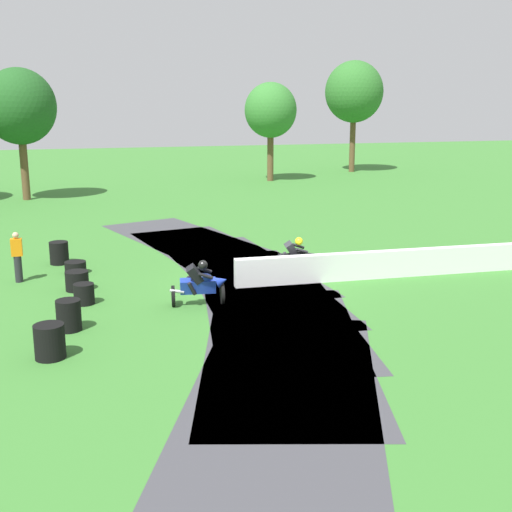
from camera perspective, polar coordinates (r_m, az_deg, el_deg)
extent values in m
plane|color=#38752D|center=(20.80, 0.20, -2.59)|extent=(120.00, 120.00, 0.00)
cube|color=#3D3D42|center=(13.57, 2.37, -11.67)|extent=(6.84, 9.98, 0.01)
cube|color=#3D3D42|center=(15.95, 2.50, -7.71)|extent=(5.95, 9.90, 0.01)
cube|color=#3D3D42|center=(18.37, 1.65, -4.78)|extent=(4.98, 9.69, 0.01)
cube|color=#3D3D42|center=(20.80, 0.19, -2.58)|extent=(3.94, 9.34, 0.01)
cube|color=#3D3D42|center=(23.19, -1.69, -0.87)|extent=(4.57, 9.56, 0.01)
cube|color=#3D3D42|center=(25.55, -3.86, 0.45)|extent=(5.57, 9.83, 0.01)
cube|color=#3D3D42|center=(27.84, -6.24, 1.50)|extent=(6.50, 9.96, 0.01)
cube|color=white|center=(22.74, 14.61, -0.45)|extent=(13.15, 0.61, 0.90)
cylinder|color=black|center=(18.99, -2.92, -3.27)|extent=(0.16, 0.73, 0.73)
cylinder|color=black|center=(18.90, -7.15, -3.44)|extent=(0.16, 0.73, 0.73)
cube|color=#1E38B2|center=(18.78, -5.03, -2.57)|extent=(1.03, 0.47, 0.46)
ellipsoid|color=#1E38B2|center=(18.67, -4.48, -1.86)|extent=(0.47, 0.37, 0.30)
cone|color=#1E38B2|center=(18.78, -2.96, -2.17)|extent=(0.43, 0.42, 0.47)
cylinder|color=#B2B2B7|center=(18.69, -6.84, -3.04)|extent=(0.42, 0.13, 0.18)
cube|color=black|center=(18.59, -5.28, -1.56)|extent=(0.53, 0.42, 0.62)
sphere|color=black|center=(18.47, -4.60, -0.77)|extent=(0.26, 0.26, 0.26)
cylinder|color=black|center=(18.75, -4.47, -1.19)|extent=(0.43, 0.12, 0.24)
cylinder|color=black|center=(18.44, -4.37, -1.73)|extent=(0.43, 0.12, 0.24)
cylinder|color=black|center=(18.92, -5.62, -2.27)|extent=(0.29, 0.20, 0.42)
cylinder|color=black|center=(18.61, -5.54, -2.82)|extent=(0.29, 0.20, 0.42)
cylinder|color=black|center=(22.01, 4.89, -0.93)|extent=(0.10, 0.71, 0.71)
cylinder|color=black|center=(21.58, 1.40, -1.19)|extent=(0.10, 0.71, 0.71)
cube|color=black|center=(21.65, 3.23, -0.35)|extent=(1.00, 0.37, 0.45)
ellipsoid|color=black|center=(21.60, 3.73, 0.31)|extent=(0.44, 0.33, 0.29)
cone|color=black|center=(21.83, 4.94, 0.05)|extent=(0.39, 0.39, 0.46)
cylinder|color=#B2B2B7|center=(21.41, 1.79, -0.78)|extent=(0.41, 0.13, 0.17)
cube|color=#28282D|center=(21.47, 3.11, 0.56)|extent=(0.50, 0.41, 0.61)
sphere|color=yellow|center=(21.43, 3.72, 1.28)|extent=(0.26, 0.26, 0.26)
cylinder|color=#28282D|center=(21.70, 3.66, 0.86)|extent=(0.43, 0.14, 0.24)
cylinder|color=#28282D|center=(21.40, 3.97, 0.47)|extent=(0.43, 0.14, 0.24)
cylinder|color=#28282D|center=(21.74, 2.63, -0.13)|extent=(0.27, 0.19, 0.42)
cylinder|color=#28282D|center=(21.44, 2.93, -0.53)|extent=(0.27, 0.19, 0.42)
cylinder|color=black|center=(15.88, -17.29, -8.06)|extent=(0.69, 0.69, 0.20)
cylinder|color=black|center=(15.81, -17.35, -7.39)|extent=(0.69, 0.69, 0.20)
cylinder|color=black|center=(15.74, -17.40, -6.70)|extent=(0.69, 0.69, 0.20)
cylinder|color=black|center=(15.68, -17.45, -6.02)|extent=(0.69, 0.69, 0.20)
cylinder|color=black|center=(17.55, -15.79, -5.87)|extent=(0.63, 0.63, 0.20)
cylinder|color=black|center=(17.49, -15.83, -5.25)|extent=(0.63, 0.63, 0.20)
cylinder|color=black|center=(17.43, -15.87, -4.63)|extent=(0.63, 0.63, 0.20)
cylinder|color=black|center=(17.37, -15.91, -4.00)|extent=(0.63, 0.63, 0.20)
cylinder|color=black|center=(19.61, -14.57, -3.74)|extent=(0.58, 0.58, 0.20)
cylinder|color=black|center=(19.55, -14.61, -3.18)|extent=(0.58, 0.58, 0.20)
cylinder|color=black|center=(19.50, -14.64, -2.62)|extent=(0.58, 0.58, 0.20)
cylinder|color=black|center=(21.04, -15.15, -2.60)|extent=(0.71, 0.71, 0.20)
cylinder|color=black|center=(20.98, -15.18, -2.08)|extent=(0.71, 0.71, 0.20)
cylinder|color=black|center=(20.93, -15.21, -1.55)|extent=(0.71, 0.71, 0.20)
cylinder|color=black|center=(23.07, -15.29, -1.19)|extent=(0.71, 0.71, 0.20)
cylinder|color=black|center=(23.02, -15.32, -0.71)|extent=(0.71, 0.71, 0.20)
cylinder|color=black|center=(24.51, -16.58, -0.42)|extent=(0.66, 0.66, 0.20)
cylinder|color=black|center=(24.47, -16.61, 0.03)|extent=(0.66, 0.66, 0.20)
cylinder|color=black|center=(24.42, -16.64, 0.49)|extent=(0.66, 0.66, 0.20)
cylinder|color=black|center=(24.38, -16.67, 0.95)|extent=(0.66, 0.66, 0.20)
cylinder|color=#232328|center=(22.45, -19.81, -1.05)|extent=(0.24, 0.24, 0.86)
cube|color=orange|center=(22.29, -19.95, 0.71)|extent=(0.34, 0.22, 0.56)
sphere|color=tan|center=(22.22, -20.03, 1.69)|extent=(0.20, 0.20, 0.20)
cylinder|color=brown|center=(53.25, 8.31, 9.50)|extent=(0.44, 0.44, 4.27)
ellipsoid|color=#2D6B28|center=(53.13, 8.46, 13.84)|extent=(4.48, 4.48, 4.71)
cylinder|color=brown|center=(46.93, 1.25, 8.55)|extent=(0.44, 0.44, 3.36)
ellipsoid|color=#33752D|center=(46.76, 1.27, 12.47)|extent=(3.60, 3.60, 3.79)
cylinder|color=brown|center=(40.35, -19.33, 7.10)|extent=(0.44, 0.44, 3.55)
ellipsoid|color=#1E511E|center=(40.15, -19.73, 12.06)|extent=(4.05, 4.05, 4.25)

